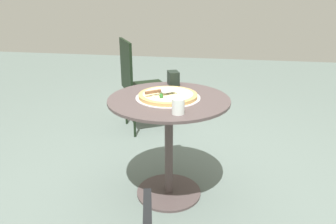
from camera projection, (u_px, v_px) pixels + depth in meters
ground_plane at (169, 193)px, 2.39m from camera, size 10.00×10.00×0.00m
patio_table at (169, 128)px, 2.21m from camera, size 0.81×0.81×0.73m
pizza_on_tray at (168, 96)px, 2.14m from camera, size 0.43×0.43×0.05m
pizza_server at (160, 91)px, 2.10m from camera, size 0.17×0.19×0.02m
drinking_cup at (178, 106)px, 1.85m from camera, size 0.07×0.07×0.09m
napkin_dispenser at (173, 78)px, 2.41m from camera, size 0.12×0.11×0.10m
patio_chair_far at (138, 80)px, 3.30m from camera, size 0.57×0.57×0.94m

